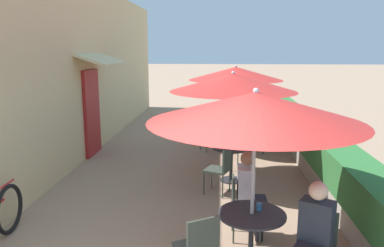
{
  "coord_description": "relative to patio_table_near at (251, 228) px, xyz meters",
  "views": [
    {
      "loc": [
        0.75,
        -2.59,
        2.61
      ],
      "look_at": [
        0.15,
        5.34,
        1.0
      ],
      "focal_mm": 35.0,
      "sensor_mm": 36.0,
      "label": 1
    }
  ],
  "objects": [
    {
      "name": "cafe_chair_near_left",
      "position": [
        0.68,
        -0.3,
        -0.0
      ],
      "size": [
        0.55,
        0.55,
        0.87
      ],
      "rotation": [
        0.0,
        0.0,
        8.91
      ],
      "color": "#384238",
      "rests_on": "ground_plane"
    },
    {
      "name": "seated_patron_near_left",
      "position": [
        0.63,
        -0.4,
        0.17
      ],
      "size": [
        0.48,
        0.51,
        1.25
      ],
      "rotation": [
        0.0,
        0.0,
        8.91
      ],
      "color": "#23232D",
      "rests_on": "ground_plane"
    },
    {
      "name": "patio_table_mid",
      "position": [
        -0.15,
        3.02,
        0.0
      ],
      "size": [
        0.8,
        0.8,
        0.7
      ],
      "color": "#28282D",
      "rests_on": "ground_plane"
    },
    {
      "name": "patio_table_near",
      "position": [
        0.0,
        0.0,
        0.0
      ],
      "size": [
        0.8,
        0.8,
        0.7
      ],
      "color": "#28282D",
      "rests_on": "ground_plane"
    },
    {
      "name": "cafe_chair_near_back",
      "position": [
        -0.6,
        -0.44,
        -0.0
      ],
      "size": [
        0.55,
        0.55,
        0.87
      ],
      "rotation": [
        0.0,
        0.0,
        13.1
      ],
      "color": "#384238",
      "rests_on": "ground_plane"
    },
    {
      "name": "cafe_chair_far_left",
      "position": [
        0.68,
        5.3,
        -0.0
      ],
      "size": [
        0.55,
        0.55,
        0.87
      ],
      "rotation": [
        0.0,
        0.0,
        8.89
      ],
      "color": "#384238",
      "rests_on": "ground_plane"
    },
    {
      "name": "cafe_chair_mid_right",
      "position": [
        -0.35,
        2.31,
        -0.0
      ],
      "size": [
        0.52,
        0.52,
        0.87
      ],
      "rotation": [
        0.0,
        0.0,
        7.47
      ],
      "color": "#384238",
      "rests_on": "ground_plane"
    },
    {
      "name": "cafe_chair_far_back",
      "position": [
        -0.61,
        5.18,
        -0.0
      ],
      "size": [
        0.54,
        0.54,
        0.87
      ],
      "rotation": [
        0.0,
        0.0,
        13.08
      ],
      "color": "#384238",
      "rests_on": "ground_plane"
    },
    {
      "name": "cafe_chair_near_right",
      "position": [
        -0.08,
        0.74,
        -0.0
      ],
      "size": [
        0.4,
        0.4,
        0.87
      ],
      "rotation": [
        0.0,
        0.0,
        11.0
      ],
      "color": "#384238",
      "rests_on": "ground_plane"
    },
    {
      "name": "patio_table_far",
      "position": [
        0.0,
        5.61,
        0.0
      ],
      "size": [
        0.8,
        0.8,
        0.7
      ],
      "color": "#28282D",
      "rests_on": "ground_plane"
    },
    {
      "name": "cafe_chair_mid_left",
      "position": [
        0.05,
        3.74,
        -0.0
      ],
      "size": [
        0.52,
        0.52,
        0.87
      ],
      "rotation": [
        0.0,
        0.0,
        4.33
      ],
      "color": "#384238",
      "rests_on": "ground_plane"
    },
    {
      "name": "coffee_cup_far",
      "position": [
        0.08,
        5.6,
        0.23
      ],
      "size": [
        0.07,
        0.07,
        0.09
      ],
      "color": "#232328",
      "rests_on": "patio_table_far"
    },
    {
      "name": "planter_hedge",
      "position": [
        1.61,
        5.31,
        0.02
      ],
      "size": [
        0.6,
        12.91,
        1.01
      ],
      "color": "gray",
      "rests_on": "ground_plane"
    },
    {
      "name": "patio_umbrella_mid",
      "position": [
        -0.15,
        3.02,
        1.45
      ],
      "size": [
        2.43,
        2.43,
        2.18
      ],
      "color": "#B7B7BC",
      "rests_on": "ground_plane"
    },
    {
      "name": "patio_umbrella_far",
      "position": [
        0.0,
        5.61,
        1.45
      ],
      "size": [
        2.43,
        2.43,
        2.18
      ],
      "color": "#B7B7BC",
      "rests_on": "ground_plane"
    },
    {
      "name": "coffee_cup_mid",
      "position": [
        -0.22,
        3.0,
        0.23
      ],
      "size": [
        0.07,
        0.07,
        0.09
      ],
      "color": "#232328",
      "rests_on": "patio_table_mid"
    },
    {
      "name": "coffee_cup_near",
      "position": [
        0.09,
        0.09,
        0.23
      ],
      "size": [
        0.07,
        0.07,
        0.09
      ],
      "color": "teal",
      "rests_on": "patio_table_near"
    },
    {
      "name": "cafe_facade_wall",
      "position": [
        -3.68,
        5.28,
        1.57
      ],
      "size": [
        0.98,
        13.91,
        4.2
      ],
      "color": "#D6B784",
      "rests_on": "ground_plane"
    },
    {
      "name": "cafe_chair_far_right",
      "position": [
        -0.07,
        6.35,
        -0.0
      ],
      "size": [
        0.4,
        0.4,
        0.87
      ],
      "rotation": [
        0.0,
        0.0,
        10.98
      ],
      "color": "#384238",
      "rests_on": "ground_plane"
    },
    {
      "name": "seated_patron_near_right",
      "position": [
        0.03,
        0.74,
        0.17
      ],
      "size": [
        0.4,
        0.34,
        1.25
      ],
      "rotation": [
        0.0,
        0.0,
        11.0
      ],
      "color": "#23232D",
      "rests_on": "ground_plane"
    },
    {
      "name": "patio_umbrella_near",
      "position": [
        0.0,
        0.0,
        1.45
      ],
      "size": [
        2.43,
        2.43,
        2.18
      ],
      "color": "#B7B7BC",
      "rests_on": "ground_plane"
    }
  ]
}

